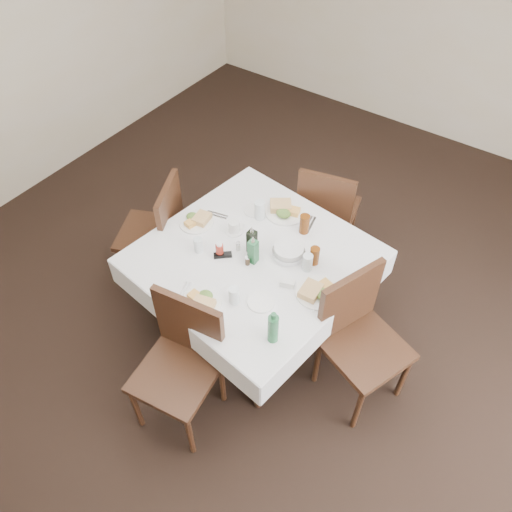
# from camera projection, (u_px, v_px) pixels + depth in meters

# --- Properties ---
(ground_plane) EXTENTS (7.00, 7.00, 0.00)m
(ground_plane) POSITION_uv_depth(u_px,v_px,m) (260.00, 339.00, 3.90)
(ground_plane) COLOR black
(room_shell) EXTENTS (6.04, 7.04, 2.80)m
(room_shell) POSITION_uv_depth(u_px,v_px,m) (262.00, 159.00, 2.64)
(room_shell) COLOR beige
(room_shell) RESTS_ON ground
(dining_table) EXTENTS (1.61, 1.61, 0.76)m
(dining_table) POSITION_uv_depth(u_px,v_px,m) (254.00, 262.00, 3.52)
(dining_table) COLOR black
(dining_table) RESTS_ON ground
(chair_north) EXTENTS (0.55, 0.55, 0.96)m
(chair_north) POSITION_uv_depth(u_px,v_px,m) (327.00, 208.00, 4.12)
(chair_north) COLOR black
(chair_north) RESTS_ON ground
(chair_south) EXTENTS (0.54, 0.54, 1.01)m
(chair_south) POSITION_uv_depth(u_px,v_px,m) (183.00, 356.00, 3.13)
(chair_south) COLOR black
(chair_south) RESTS_ON ground
(chair_east) EXTENTS (0.63, 0.63, 1.03)m
(chair_east) POSITION_uv_depth(u_px,v_px,m) (358.00, 331.00, 3.25)
(chair_east) COLOR black
(chair_east) RESTS_ON ground
(chair_west) EXTENTS (0.62, 0.62, 0.98)m
(chair_west) POSITION_uv_depth(u_px,v_px,m) (159.00, 227.00, 3.95)
(chair_west) COLOR black
(chair_west) RESTS_ON ground
(meal_north) EXTENTS (0.30, 0.30, 0.07)m
(meal_north) POSITION_uv_depth(u_px,v_px,m) (284.00, 210.00, 3.74)
(meal_north) COLOR white
(meal_north) RESTS_ON dining_table
(meal_south) EXTENTS (0.26, 0.26, 0.06)m
(meal_south) POSITION_uv_depth(u_px,v_px,m) (202.00, 301.00, 3.16)
(meal_south) COLOR white
(meal_south) RESTS_ON dining_table
(meal_east) EXTENTS (0.29, 0.29, 0.06)m
(meal_east) POSITION_uv_depth(u_px,v_px,m) (317.00, 292.00, 3.21)
(meal_east) COLOR white
(meal_east) RESTS_ON dining_table
(meal_west) EXTENTS (0.26, 0.26, 0.06)m
(meal_west) POSITION_uv_depth(u_px,v_px,m) (197.00, 220.00, 3.68)
(meal_west) COLOR white
(meal_west) RESTS_ON dining_table
(side_plate_a) EXTENTS (0.17, 0.17, 0.01)m
(side_plate_a) POSITION_uv_depth(u_px,v_px,m) (255.00, 210.00, 3.77)
(side_plate_a) COLOR white
(side_plate_a) RESTS_ON dining_table
(side_plate_b) EXTENTS (0.18, 0.18, 0.01)m
(side_plate_b) POSITION_uv_depth(u_px,v_px,m) (261.00, 302.00, 3.18)
(side_plate_b) COLOR white
(side_plate_b) RESTS_ON dining_table
(water_n) EXTENTS (0.08, 0.08, 0.15)m
(water_n) POSITION_uv_depth(u_px,v_px,m) (260.00, 210.00, 3.67)
(water_n) COLOR silver
(water_n) RESTS_ON dining_table
(water_s) EXTENTS (0.07, 0.07, 0.13)m
(water_s) POSITION_uv_depth(u_px,v_px,m) (234.00, 295.00, 3.14)
(water_s) COLOR silver
(water_s) RESTS_ON dining_table
(water_e) EXTENTS (0.07, 0.07, 0.13)m
(water_e) POSITION_uv_depth(u_px,v_px,m) (307.00, 262.00, 3.33)
(water_e) COLOR silver
(water_e) RESTS_ON dining_table
(water_w) EXTENTS (0.06, 0.06, 0.12)m
(water_w) POSITION_uv_depth(u_px,v_px,m) (198.00, 245.00, 3.45)
(water_w) COLOR silver
(water_w) RESTS_ON dining_table
(iced_tea_a) EXTENTS (0.07, 0.07, 0.15)m
(iced_tea_a) POSITION_uv_depth(u_px,v_px,m) (304.00, 224.00, 3.57)
(iced_tea_a) COLOR #65300D
(iced_tea_a) RESTS_ON dining_table
(iced_tea_b) EXTENTS (0.07, 0.07, 0.14)m
(iced_tea_b) POSITION_uv_depth(u_px,v_px,m) (314.00, 256.00, 3.37)
(iced_tea_b) COLOR #65300D
(iced_tea_b) RESTS_ON dining_table
(bread_basket) EXTENTS (0.23, 0.23, 0.08)m
(bread_basket) POSITION_uv_depth(u_px,v_px,m) (289.00, 251.00, 3.44)
(bread_basket) COLOR silver
(bread_basket) RESTS_ON dining_table
(oil_cruet_dark) EXTENTS (0.06, 0.06, 0.24)m
(oil_cruet_dark) POSITION_uv_depth(u_px,v_px,m) (252.00, 241.00, 3.42)
(oil_cruet_dark) COLOR black
(oil_cruet_dark) RESTS_ON dining_table
(oil_cruet_green) EXTENTS (0.06, 0.06, 0.24)m
(oil_cruet_green) POSITION_uv_depth(u_px,v_px,m) (253.00, 251.00, 3.35)
(oil_cruet_green) COLOR #246539
(oil_cruet_green) RESTS_ON dining_table
(ketchup_bottle) EXTENTS (0.05, 0.05, 0.12)m
(ketchup_bottle) POSITION_uv_depth(u_px,v_px,m) (220.00, 250.00, 3.43)
(ketchup_bottle) COLOR #A1271A
(ketchup_bottle) RESTS_ON dining_table
(salt_shaker) EXTENTS (0.03, 0.03, 0.07)m
(salt_shaker) POSITION_uv_depth(u_px,v_px,m) (238.00, 246.00, 3.47)
(salt_shaker) COLOR white
(salt_shaker) RESTS_ON dining_table
(pepper_shaker) EXTENTS (0.03, 0.03, 0.07)m
(pepper_shaker) POSITION_uv_depth(u_px,v_px,m) (247.00, 261.00, 3.38)
(pepper_shaker) COLOR #392A1B
(pepper_shaker) RESTS_ON dining_table
(coffee_mug) EXTENTS (0.13, 0.13, 0.10)m
(coffee_mug) POSITION_uv_depth(u_px,v_px,m) (234.00, 227.00, 3.59)
(coffee_mug) COLOR white
(coffee_mug) RESTS_ON dining_table
(sunglasses) EXTENTS (0.12, 0.11, 0.03)m
(sunglasses) POSITION_uv_depth(u_px,v_px,m) (223.00, 255.00, 3.45)
(sunglasses) COLOR black
(sunglasses) RESTS_ON dining_table
(green_bottle) EXTENTS (0.07, 0.07, 0.25)m
(green_bottle) POSITION_uv_depth(u_px,v_px,m) (273.00, 328.00, 2.92)
(green_bottle) COLOR #246539
(green_bottle) RESTS_ON dining_table
(sugar_caddy) EXTENTS (0.11, 0.08, 0.05)m
(sugar_caddy) POSITION_uv_depth(u_px,v_px,m) (288.00, 283.00, 3.26)
(sugar_caddy) COLOR white
(sugar_caddy) RESTS_ON dining_table
(cutlery_n) EXTENTS (0.08, 0.19, 0.01)m
(cutlery_n) POSITION_uv_depth(u_px,v_px,m) (310.00, 224.00, 3.67)
(cutlery_n) COLOR silver
(cutlery_n) RESTS_ON dining_table
(cutlery_s) EXTENTS (0.11, 0.17, 0.01)m
(cutlery_s) POSITION_uv_depth(u_px,v_px,m) (185.00, 292.00, 3.24)
(cutlery_s) COLOR silver
(cutlery_s) RESTS_ON dining_table
(cutlery_e) EXTENTS (0.18, 0.10, 0.01)m
(cutlery_e) POSITION_uv_depth(u_px,v_px,m) (306.00, 301.00, 3.19)
(cutlery_e) COLOR silver
(cutlery_e) RESTS_ON dining_table
(cutlery_w) EXTENTS (0.17, 0.08, 0.01)m
(cutlery_w) POSITION_uv_depth(u_px,v_px,m) (217.00, 215.00, 3.74)
(cutlery_w) COLOR silver
(cutlery_w) RESTS_ON dining_table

